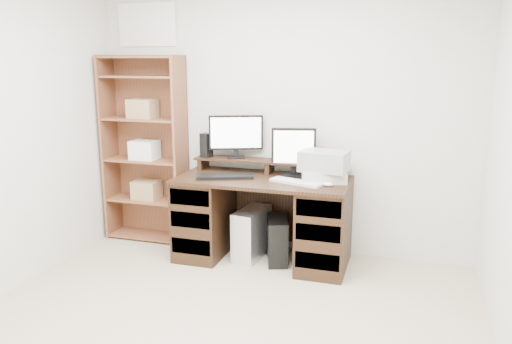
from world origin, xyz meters
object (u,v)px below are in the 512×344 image
at_px(monitor_wide, 236,134).
at_px(bookshelf, 146,148).
at_px(tower_silver, 252,233).
at_px(tower_black, 277,240).
at_px(printer, 324,176).
at_px(desk, 263,218).
at_px(monitor_small, 294,150).

xyz_separation_m(monitor_wide, bookshelf, (-0.93, -0.01, -0.17)).
bearing_deg(tower_silver, monitor_wide, 144.67).
bearing_deg(tower_black, bookshelf, 153.76).
height_order(monitor_wide, printer, monitor_wide).
xyz_separation_m(printer, bookshelf, (-1.78, 0.17, 0.12)).
height_order(monitor_wide, tower_silver, monitor_wide).
bearing_deg(tower_black, monitor_wide, 136.24).
bearing_deg(desk, tower_black, -0.67).
height_order(monitor_wide, monitor_small, monitor_wide).
bearing_deg(printer, bookshelf, 160.77).
height_order(monitor_wide, tower_black, monitor_wide).
relative_size(desk, tower_silver, 3.33).
height_order(printer, bookshelf, bookshelf).
height_order(printer, tower_black, printer).
bearing_deg(monitor_wide, tower_black, -47.34).
distance_m(monitor_wide, printer, 0.92).
bearing_deg(tower_black, desk, 161.87).
distance_m(tower_silver, bookshelf, 1.35).
distance_m(desk, tower_black, 0.23).
bearing_deg(desk, monitor_small, 36.26).
bearing_deg(bookshelf, monitor_small, -1.75).
bearing_deg(monitor_wide, tower_silver, -64.83).
height_order(desk, monitor_small, monitor_small).
bearing_deg(monitor_small, desk, -157.04).
bearing_deg(desk, printer, 4.95).
bearing_deg(printer, monitor_small, 143.54).
distance_m(tower_black, bookshelf, 1.58).
bearing_deg(bookshelf, desk, -9.63).
bearing_deg(monitor_small, tower_black, -132.65).
relative_size(tower_silver, bookshelf, 0.25).
distance_m(monitor_small, bookshelf, 1.49).
distance_m(desk, printer, 0.66).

